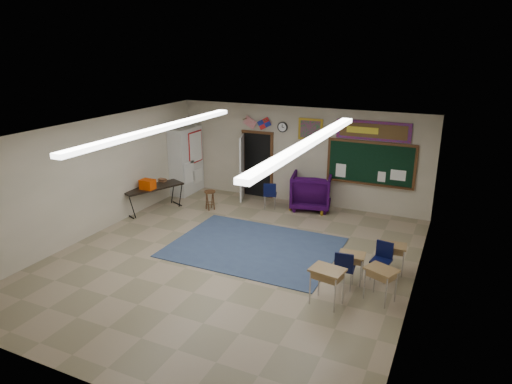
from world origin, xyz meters
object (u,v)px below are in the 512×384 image
at_px(wingback_armchair, 311,191).
at_px(folding_table, 153,197).
at_px(student_desk_front_left, 351,266).
at_px(student_desk_front_right, 392,257).
at_px(wooden_stool, 210,200).

bearing_deg(wingback_armchair, folding_table, 14.97).
distance_m(student_desk_front_left, student_desk_front_right, 1.08).
height_order(wingback_armchair, folding_table, wingback_armchair).
relative_size(wingback_armchair, student_desk_front_right, 1.83).
xyz_separation_m(student_desk_front_left, wooden_stool, (-4.93, 2.57, -0.06)).
distance_m(wingback_armchair, student_desk_front_right, 4.32).
xyz_separation_m(wingback_armchair, wooden_stool, (-2.73, -1.41, -0.24)).
xyz_separation_m(student_desk_front_right, wooden_stool, (-5.64, 1.77, -0.07)).
bearing_deg(wingback_armchair, student_desk_front_left, 106.34).
xyz_separation_m(wingback_armchair, student_desk_front_right, (2.92, -3.18, -0.18)).
bearing_deg(wingback_armchair, wooden_stool, 14.64).
distance_m(wingback_armchair, wooden_stool, 3.08).
distance_m(folding_table, wooden_stool, 1.69).
relative_size(student_desk_front_right, wooden_stool, 1.13).
distance_m(student_desk_front_right, wooden_stool, 5.92).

